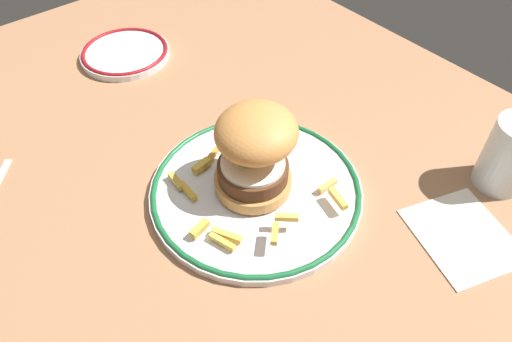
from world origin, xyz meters
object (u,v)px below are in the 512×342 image
(dinner_plate, at_px, (256,190))
(side_plate, at_px, (125,53))
(napkin, at_px, (463,235))
(burger, at_px, (255,150))
(water_glass, at_px, (509,158))

(dinner_plate, bearing_deg, side_plate, 176.40)
(dinner_plate, relative_size, side_plate, 1.79)
(side_plate, xyz_separation_m, napkin, (0.64, 0.13, -0.01))
(dinner_plate, height_order, burger, burger)
(burger, xyz_separation_m, side_plate, (-0.41, 0.02, -0.07))
(dinner_plate, bearing_deg, water_glass, 54.26)
(dinner_plate, distance_m, napkin, 0.28)
(water_glass, relative_size, side_plate, 0.65)
(napkin, bearing_deg, water_glass, 101.94)
(dinner_plate, bearing_deg, napkin, 35.30)
(water_glass, bearing_deg, burger, -127.10)
(burger, bearing_deg, napkin, 33.79)
(burger, relative_size, napkin, 1.08)
(water_glass, relative_size, napkin, 0.82)
(water_glass, bearing_deg, napkin, -78.06)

